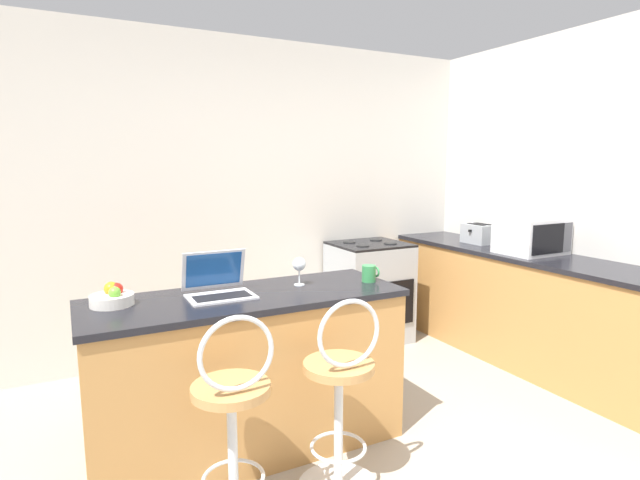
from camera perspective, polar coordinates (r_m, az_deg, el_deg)
wall_back at (r=4.27m, az=-7.89°, el=4.82°), size 12.00×0.06×2.60m
breakfast_bar at (r=2.87m, az=-8.18°, el=-14.75°), size 1.70×0.62×0.89m
counter_right at (r=4.25m, az=23.94°, el=-7.60°), size 0.60×2.95×0.89m
bar_stool_near at (r=2.31m, az=-9.88°, el=-20.55°), size 0.40×0.40×0.99m
bar_stool_far at (r=2.50m, az=2.35°, el=-18.08°), size 0.40×0.40×0.99m
laptop at (r=2.73m, az=-11.59°, el=-5.00°), size 0.34×0.29×0.24m
microwave at (r=4.24m, az=23.03°, el=0.47°), size 0.48×0.38×0.28m
toaster at (r=4.63m, az=17.72°, el=0.69°), size 0.22×0.27×0.17m
stove_range at (r=4.53m, az=5.63°, el=-5.89°), size 0.64×0.58×0.89m
wine_glass_tall at (r=2.88m, az=-2.40°, el=-2.87°), size 0.08×0.08×0.16m
fruit_bowl at (r=2.70m, az=-22.64°, el=-6.07°), size 0.21×0.21×0.11m
mug_green at (r=2.99m, az=5.65°, el=-3.82°), size 0.10×0.08×0.10m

